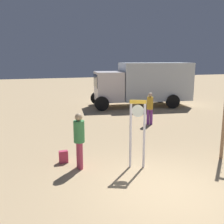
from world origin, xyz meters
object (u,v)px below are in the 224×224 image
(box_truck_near, at_px, (145,83))
(backpack, at_px, (63,157))
(standing_clock, at_px, (137,127))
(person_distant, at_px, (150,107))
(person_near_clock, at_px, (79,138))

(box_truck_near, bearing_deg, backpack, -129.86)
(standing_clock, bearing_deg, box_truck_near, 62.44)
(person_distant, bearing_deg, standing_clock, -121.53)
(person_distant, relative_size, box_truck_near, 0.23)
(box_truck_near, bearing_deg, person_near_clock, -126.33)
(person_near_clock, bearing_deg, person_distant, 42.47)
(standing_clock, distance_m, box_truck_near, 10.51)
(standing_clock, distance_m, person_distant, 5.31)
(person_near_clock, relative_size, backpack, 4.35)
(standing_clock, relative_size, box_truck_near, 0.29)
(backpack, relative_size, person_distant, 0.24)
(standing_clock, xyz_separation_m, box_truck_near, (4.86, 9.31, 0.37))
(person_near_clock, xyz_separation_m, backpack, (-0.39, 0.58, -0.74))
(person_near_clock, height_order, person_distant, person_near_clock)
(standing_clock, xyz_separation_m, person_distant, (2.77, 4.52, -0.35))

